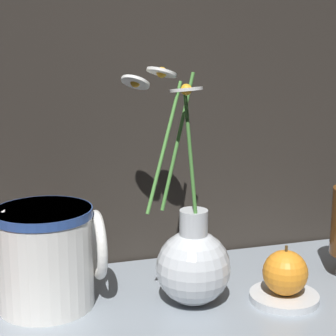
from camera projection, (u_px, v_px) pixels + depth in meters
The scene contains 6 objects.
ground_plane at pixel (158, 313), 0.79m from camera, with size 6.00×6.00×0.00m, color black.
shelf at pixel (158, 309), 0.79m from camera, with size 0.85×0.34×0.01m.
vase_with_flowers at pixel (192, 260), 0.78m from camera, with size 0.14×0.15×0.33m.
ceramic_pitcher at pixel (47, 253), 0.77m from camera, with size 0.16×0.13×0.15m.
saucer_plate at pixel (284, 297), 0.80m from camera, with size 0.10×0.10×0.01m.
orange_fruit at pixel (285, 273), 0.79m from camera, with size 0.06×0.06×0.07m.
Camera 1 is at (-0.19, -0.70, 0.37)m, focal length 60.00 mm.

